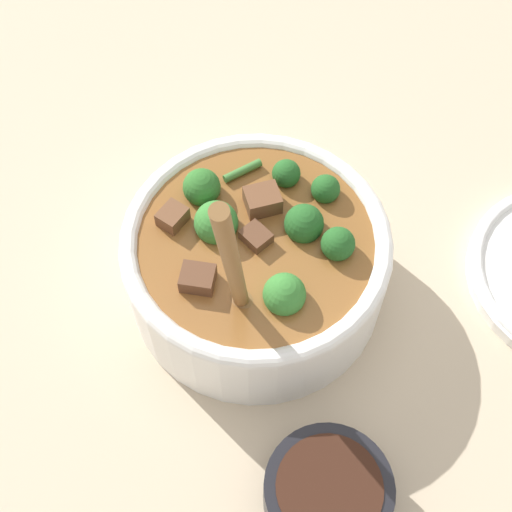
# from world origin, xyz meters

# --- Properties ---
(ground_plane) EXTENTS (4.00, 4.00, 0.00)m
(ground_plane) POSITION_xyz_m (0.00, 0.00, 0.00)
(ground_plane) COLOR #C6B293
(stew_bowl) EXTENTS (0.22, 0.22, 0.26)m
(stew_bowl) POSITION_xyz_m (-0.00, 0.00, 0.05)
(stew_bowl) COLOR white
(stew_bowl) RESTS_ON ground_plane
(condiment_bowl) EXTENTS (0.10, 0.10, 0.04)m
(condiment_bowl) POSITION_xyz_m (-0.15, 0.12, 0.02)
(condiment_bowl) COLOR black
(condiment_bowl) RESTS_ON ground_plane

